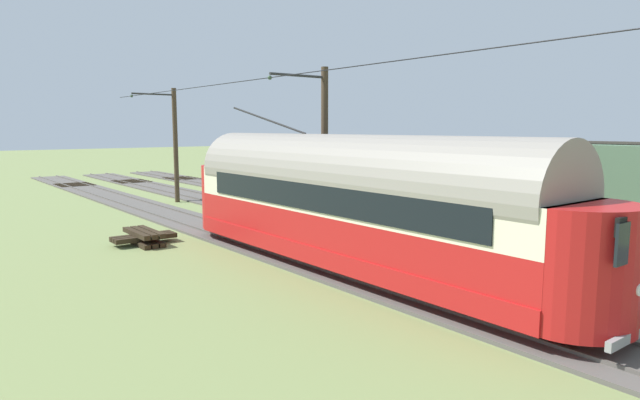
% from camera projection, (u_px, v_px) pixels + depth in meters
% --- Properties ---
extents(ground_plane, '(220.00, 220.00, 0.00)m').
position_uv_depth(ground_plane, '(402.00, 244.00, 21.37)').
color(ground_plane, olive).
extents(track_streetcar_siding, '(2.80, 80.00, 0.18)m').
position_uv_depth(track_streetcar_siding, '(467.00, 229.00, 24.31)').
color(track_streetcar_siding, '#56514C').
rests_on(track_streetcar_siding, ground).
extents(track_adjacent_siding, '(2.80, 80.00, 0.18)m').
position_uv_depth(track_adjacent_siding, '(396.00, 241.00, 21.61)').
color(track_adjacent_siding, '#56514C').
rests_on(track_adjacent_siding, ground).
extents(track_third_siding, '(2.80, 80.00, 0.18)m').
position_uv_depth(track_third_siding, '(305.00, 258.00, 18.90)').
color(track_third_siding, '#56514C').
rests_on(track_third_siding, ground).
extents(vintage_streetcar, '(2.65, 16.97, 5.15)m').
position_uv_depth(vintage_streetcar, '(348.00, 201.00, 16.88)').
color(vintage_streetcar, red).
rests_on(vintage_streetcar, ground).
extents(boxcar_adjacent, '(2.96, 14.34, 3.85)m').
position_uv_depth(boxcar_adjacent, '(525.00, 187.00, 21.89)').
color(boxcar_adjacent, '#4C6B4C').
rests_on(boxcar_adjacent, ground).
extents(catenary_pole_foreground, '(2.75, 0.28, 6.85)m').
position_uv_depth(catenary_pole_foreground, '(174.00, 143.00, 32.94)').
color(catenary_pole_foreground, '#423323').
rests_on(catenary_pole_foreground, ground).
extents(catenary_pole_mid_near, '(2.75, 0.28, 6.85)m').
position_uv_depth(catenary_pole_mid_near, '(323.00, 151.00, 21.60)').
color(catenary_pole_mid_near, '#423323').
rests_on(catenary_pole_mid_near, ground).
extents(overhead_wire_run, '(2.54, 47.47, 0.18)m').
position_uv_depth(overhead_wire_run, '(403.00, 60.00, 14.67)').
color(overhead_wire_run, black).
rests_on(overhead_wire_run, ground).
extents(switch_stand, '(0.50, 0.30, 1.24)m').
position_uv_depth(switch_stand, '(385.00, 197.00, 30.31)').
color(switch_stand, black).
rests_on(switch_stand, ground).
extents(spare_tie_stack, '(2.40, 2.40, 0.54)m').
position_uv_depth(spare_tie_stack, '(144.00, 237.00, 21.35)').
color(spare_tie_stack, '#2D2316').
rests_on(spare_tie_stack, ground).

